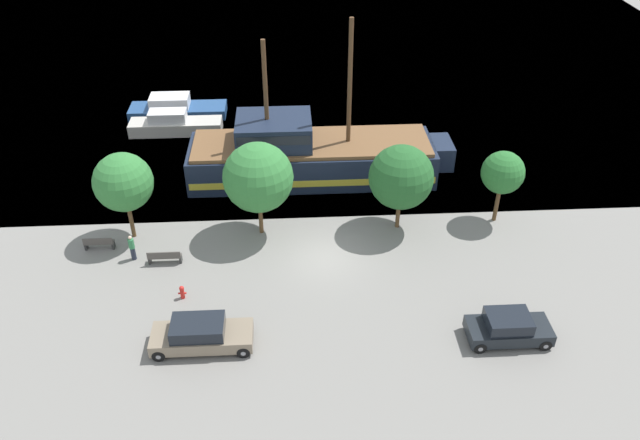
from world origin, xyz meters
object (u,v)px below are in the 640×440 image
(moored_boat_dockside, at_px, (176,108))
(bench_promenade_east, at_px, (164,257))
(moored_boat_outer, at_px, (174,124))
(fire_hydrant, at_px, (182,292))
(bench_promenade_west, at_px, (99,243))
(pirate_ship, at_px, (309,155))
(parked_car_curb_mid, at_px, (508,328))
(parked_car_curb_front, at_px, (201,335))
(pedestrian_walking_near, at_px, (132,248))

(moored_boat_dockside, distance_m, bench_promenade_east, 19.13)
(bench_promenade_east, bearing_deg, moored_boat_outer, 95.67)
(fire_hydrant, bearing_deg, bench_promenade_west, 139.80)
(moored_boat_outer, distance_m, fire_hydrant, 19.14)
(pirate_ship, xyz_separation_m, parked_car_curb_mid, (8.76, -15.71, -0.87))
(moored_boat_dockside, xyz_separation_m, moored_boat_outer, (0.28, -3.04, 0.05))
(pirate_ship, relative_size, moored_boat_outer, 2.53)
(moored_boat_dockside, bearing_deg, fire_hydrant, -81.74)
(pirate_ship, distance_m, fire_hydrant, 13.87)
(moored_boat_dockside, bearing_deg, moored_boat_outer, -84.79)
(parked_car_curb_front, relative_size, fire_hydrant, 6.17)
(moored_boat_dockside, relative_size, fire_hydrant, 9.93)
(pirate_ship, xyz_separation_m, parked_car_curb_front, (-5.67, -15.35, -0.85))
(parked_car_curb_front, distance_m, bench_promenade_east, 6.89)
(pirate_ship, relative_size, parked_car_curb_front, 3.69)
(moored_boat_outer, xyz_separation_m, bench_promenade_west, (-2.32, -14.50, -0.23))
(parked_car_curb_mid, relative_size, bench_promenade_east, 2.15)
(parked_car_curb_mid, height_order, bench_promenade_west, parked_car_curb_mid)
(moored_boat_dockside, height_order, pedestrian_walking_near, moored_boat_dockside)
(parked_car_curb_front, bearing_deg, moored_boat_outer, 100.75)
(parked_car_curb_mid, height_order, pedestrian_walking_near, pedestrian_walking_near)
(bench_promenade_east, distance_m, bench_promenade_west, 4.19)
(moored_boat_dockside, relative_size, moored_boat_outer, 1.10)
(parked_car_curb_mid, xyz_separation_m, bench_promenade_east, (-17.08, 6.72, -0.27))
(pirate_ship, height_order, bench_promenade_east, pirate_ship)
(moored_boat_dockside, relative_size, parked_car_curb_mid, 1.94)
(parked_car_curb_mid, relative_size, pedestrian_walking_near, 2.49)
(moored_boat_outer, distance_m, parked_car_curb_front, 22.75)
(pedestrian_walking_near, bearing_deg, bench_promenade_west, 154.46)
(parked_car_curb_front, xyz_separation_m, bench_promenade_west, (-6.56, 7.85, -0.29))
(pirate_ship, xyz_separation_m, moored_boat_dockside, (-10.19, 10.05, -0.97))
(moored_boat_outer, height_order, parked_car_curb_mid, moored_boat_outer)
(parked_car_curb_front, height_order, fire_hydrant, parked_car_curb_front)
(pirate_ship, bearing_deg, pedestrian_walking_near, -139.96)
(bench_promenade_east, bearing_deg, parked_car_curb_front, -67.32)
(bench_promenade_west, bearing_deg, parked_car_curb_front, -50.10)
(moored_boat_outer, bearing_deg, parked_car_curb_front, -79.25)
(moored_boat_outer, bearing_deg, moored_boat_dockside, 95.21)
(fire_hydrant, xyz_separation_m, bench_promenade_west, (-5.23, 4.42, 0.02))
(moored_boat_dockside, height_order, parked_car_curb_front, moored_boat_dockside)
(parked_car_curb_front, height_order, parked_car_curb_mid, parked_car_curb_front)
(bench_promenade_east, relative_size, bench_promenade_west, 1.10)
(bench_promenade_east, xyz_separation_m, pedestrian_walking_near, (-1.79, 0.49, 0.35))
(moored_boat_dockside, distance_m, parked_car_curb_mid, 31.98)
(bench_promenade_west, bearing_deg, pedestrian_walking_near, -25.54)
(parked_car_curb_front, xyz_separation_m, fire_hydrant, (-1.33, 3.43, -0.32))
(moored_boat_outer, relative_size, pedestrian_walking_near, 4.37)
(moored_boat_outer, bearing_deg, fire_hydrant, -81.26)
(fire_hydrant, bearing_deg, pirate_ship, 59.55)
(parked_car_curb_mid, distance_m, pedestrian_walking_near, 20.21)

